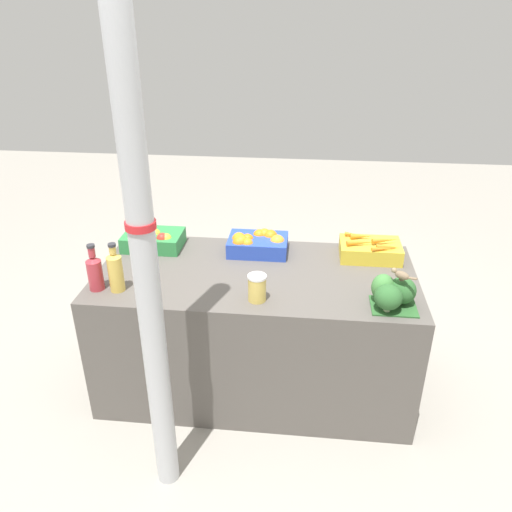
# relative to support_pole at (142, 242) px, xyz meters

# --- Properties ---
(ground_plane) EXTENTS (10.00, 10.00, 0.00)m
(ground_plane) POSITION_rel_support_pole_xyz_m (0.35, 0.75, -1.28)
(ground_plane) COLOR gray
(market_table) EXTENTS (1.75, 0.85, 0.76)m
(market_table) POSITION_rel_support_pole_xyz_m (0.35, 0.75, -0.90)
(market_table) COLOR #56514C
(market_table) RESTS_ON ground_plane
(support_pole) EXTENTS (0.12, 0.12, 2.56)m
(support_pole) POSITION_rel_support_pole_xyz_m (0.00, 0.00, 0.00)
(support_pole) COLOR #B7BABF
(support_pole) RESTS_ON ground_plane
(apple_crate) EXTENTS (0.35, 0.24, 0.12)m
(apple_crate) POSITION_rel_support_pole_xyz_m (-0.30, 1.00, -0.46)
(apple_crate) COLOR #2D8442
(apple_crate) RESTS_ON market_table
(orange_crate) EXTENTS (0.35, 0.24, 0.13)m
(orange_crate) POSITION_rel_support_pole_xyz_m (0.33, 1.00, -0.46)
(orange_crate) COLOR #2847B7
(orange_crate) RESTS_ON market_table
(carrot_crate) EXTENTS (0.35, 0.25, 0.13)m
(carrot_crate) POSITION_rel_support_pole_xyz_m (1.00, 1.00, -0.47)
(carrot_crate) COLOR gold
(carrot_crate) RESTS_ON market_table
(broccoli_pile) EXTENTS (0.22, 0.21, 0.16)m
(broccoli_pile) POSITION_rel_support_pole_xyz_m (1.05, 0.47, -0.44)
(broccoli_pile) COLOR #2D602D
(broccoli_pile) RESTS_ON market_table
(juice_bottle_ruby) EXTENTS (0.08, 0.08, 0.25)m
(juice_bottle_ruby) POSITION_rel_support_pole_xyz_m (-0.45, 0.48, -0.41)
(juice_bottle_ruby) COLOR #B2333D
(juice_bottle_ruby) RESTS_ON market_table
(juice_bottle_golden) EXTENTS (0.08, 0.08, 0.26)m
(juice_bottle_golden) POSITION_rel_support_pole_xyz_m (-0.34, 0.48, -0.40)
(juice_bottle_golden) COLOR gold
(juice_bottle_golden) RESTS_ON market_table
(pickle_jar) EXTENTS (0.09, 0.09, 0.14)m
(pickle_jar) POSITION_rel_support_pole_xyz_m (0.39, 0.46, -0.45)
(pickle_jar) COLOR #DBBC56
(pickle_jar) RESTS_ON market_table
(sparrow_bird) EXTENTS (0.12, 0.09, 0.05)m
(sparrow_bird) POSITION_rel_support_pole_xyz_m (1.07, 0.46, -0.33)
(sparrow_bird) COLOR #4C3D2D
(sparrow_bird) RESTS_ON broccoli_pile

